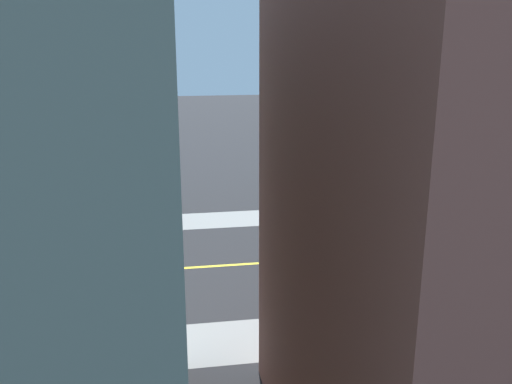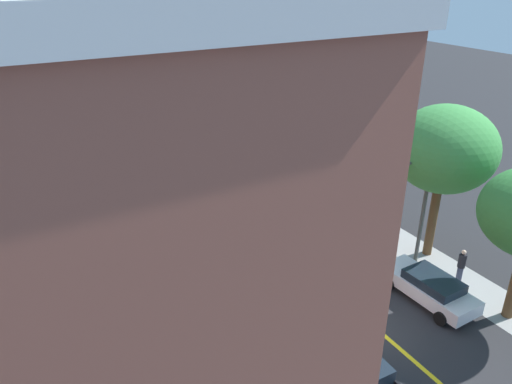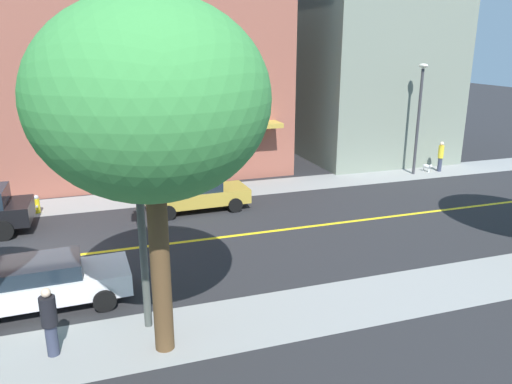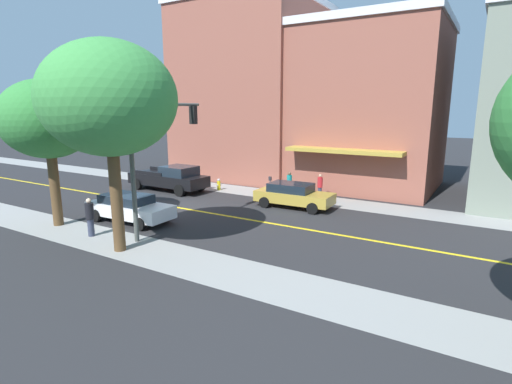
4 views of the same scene
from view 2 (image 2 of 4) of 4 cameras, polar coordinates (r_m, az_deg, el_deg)
ground_plane at (r=22.76m, az=13.71°, el=-15.09°), size 140.00×140.00×0.00m
sidewalk_left at (r=19.98m, az=-0.33°, el=-21.06°), size 2.62×126.00×0.01m
sidewalk_right at (r=26.66m, az=23.63°, el=-10.07°), size 2.62×126.00×0.01m
road_centerline_stripe at (r=22.75m, az=13.71°, el=-15.09°), size 0.20×126.00×0.00m
tan_rowhouse at (r=12.39m, az=-22.72°, el=-13.45°), size 10.24×10.85×14.12m
brick_apartment_block at (r=21.72m, az=-25.96°, el=-0.99°), size 10.76×10.09×11.58m
street_tree_left_near at (r=36.91m, az=2.55°, el=10.92°), size 4.86×4.86×7.51m
street_tree_left_far at (r=26.11m, az=21.13°, el=4.65°), size 5.18×5.18×8.28m
fire_hydrant at (r=19.59m, az=2.51°, el=-20.56°), size 0.44×0.24×0.82m
parking_meter at (r=21.93m, az=-3.55°, el=-13.12°), size 0.12×0.18×1.32m
traffic_light_mast at (r=24.84m, az=17.18°, el=-0.35°), size 4.56×0.32×6.40m
street_lamp at (r=33.88m, az=-16.20°, el=5.82°), size 0.70×0.36×6.15m
red_sedan_right_curb at (r=42.49m, az=-4.91°, el=6.23°), size 2.17×4.65×1.49m
gold_sedan_left_curb at (r=24.61m, az=-2.19°, el=-8.65°), size 2.13×4.58×1.43m
white_sedan_right_curb at (r=24.58m, az=19.54°, el=-10.37°), size 2.13×4.74×1.40m
pedestrian_yellow_shirt at (r=36.51m, az=-16.44°, el=2.31°), size 0.32×0.32×1.75m
pedestrian_black_shirt at (r=26.43m, az=22.83°, el=-7.82°), size 0.38×0.38×1.77m
pedestrian_teal_shirt at (r=22.73m, az=-5.72°, el=-11.56°), size 0.33×0.33×1.69m
pedestrian_red_shirt at (r=23.92m, az=-9.28°, el=-9.91°), size 0.33×0.33×1.58m
small_dog at (r=36.03m, az=-16.19°, el=0.96°), size 0.66×0.36×0.49m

